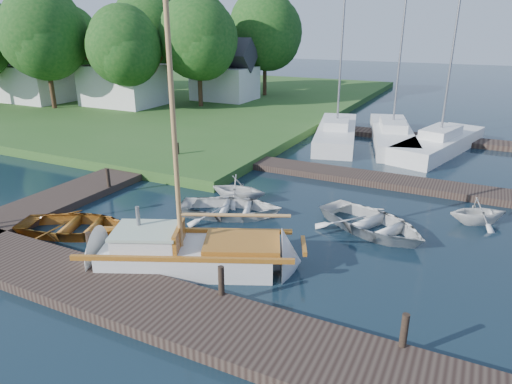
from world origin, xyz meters
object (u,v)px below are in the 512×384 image
at_px(mooring_post_5, 178,150).
at_px(house_c, 225,75).
at_px(tree_4, 149,29).
at_px(tree_5, 71,40).
at_px(mooring_post_4, 108,178).
at_px(tree_1, 44,34).
at_px(mooring_post_1, 89,245).
at_px(tender_b, 238,187).
at_px(tree_3, 198,38).
at_px(house_a, 125,74).
at_px(marina_boat_1, 392,134).
at_px(sailboat, 194,256).
at_px(marina_boat_2, 440,142).
at_px(dinghy, 75,223).
at_px(tree_2, 124,46).
at_px(mooring_post_3, 404,330).
at_px(tender_c, 373,220).
at_px(tender_d, 479,210).
at_px(tender_a, 231,205).
at_px(tree_7, 265,31).
at_px(mooring_post_2, 221,281).
at_px(house_b, 37,74).
at_px(marina_boat_0, 337,132).

distance_m(mooring_post_5, house_c, 18.48).
bearing_deg(tree_4, tree_5, -165.96).
bearing_deg(mooring_post_4, tree_1, 144.67).
xyz_separation_m(mooring_post_1, tender_b, (1.38, 6.63, -0.09)).
height_order(house_c, tree_3, tree_3).
height_order(tender_b, house_a, house_a).
xyz_separation_m(mooring_post_1, marina_boat_1, (5.07, 19.42, -0.14)).
distance_m(marina_boat_1, tree_5, 32.92).
height_order(sailboat, house_a, sailboat).
bearing_deg(sailboat, tree_3, 98.00).
relative_size(marina_boat_2, tree_3, 1.44).
bearing_deg(house_c, dinghy, -70.97).
distance_m(sailboat, tree_4, 34.22).
bearing_deg(tender_b, tree_2, 47.71).
bearing_deg(mooring_post_5, tree_4, 131.34).
xyz_separation_m(mooring_post_3, tender_c, (-2.05, 6.15, -0.28)).
distance_m(tender_d, tree_5, 41.00).
bearing_deg(tender_c, tree_5, 86.79).
xyz_separation_m(sailboat, house_c, (-13.77, 25.66, 2.24)).
bearing_deg(tender_a, tree_7, 3.93).
bearing_deg(tender_b, tender_a, -167.83).
height_order(tender_c, tender_d, tender_d).
height_order(mooring_post_2, tree_1, tree_1).
relative_size(tree_3, tree_4, 0.90).
distance_m(tender_a, marina_boat_2, 14.56).
bearing_deg(house_b, tender_d, -16.56).
distance_m(mooring_post_3, marina_boat_0, 19.76).
distance_m(marina_boat_2, tree_7, 21.81).
distance_m(marina_boat_0, house_a, 19.21).
relative_size(house_a, tree_5, 0.78).
bearing_deg(tree_4, mooring_post_5, -48.66).
relative_size(marina_boat_2, house_b, 2.17).
xyz_separation_m(dinghy, house_b, (-22.82, 17.57, 2.37)).
bearing_deg(sailboat, mooring_post_4, 127.21).
xyz_separation_m(tender_c, tree_2, (-21.94, 12.90, 4.83)).
relative_size(mooring_post_3, tender_a, 0.21).
bearing_deg(mooring_post_5, mooring_post_3, -37.57).
relative_size(tender_b, tree_7, 0.24).
height_order(mooring_post_4, house_b, house_b).
bearing_deg(marina_boat_0, tender_c, -171.46).
height_order(tree_5, tree_7, tree_7).
bearing_deg(tree_5, tender_d, -23.94).
bearing_deg(house_b, tender_c, -21.91).
bearing_deg(tender_a, mooring_post_2, -171.64).
distance_m(mooring_post_1, house_a, 27.11).
distance_m(mooring_post_2, house_c, 31.19).
relative_size(sailboat, house_b, 1.70).
height_order(house_a, house_b, house_a).
distance_m(mooring_post_1, tree_5, 37.13).
bearing_deg(tree_4, house_b, -126.71).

